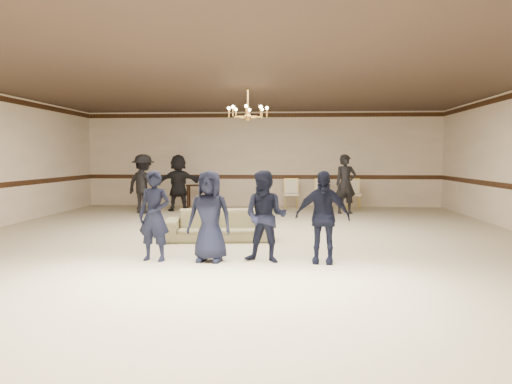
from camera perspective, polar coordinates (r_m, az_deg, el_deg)
room at (r=10.20m, az=-1.38°, el=3.52°), size 12.01×14.01×3.21m
chair_rail at (r=17.18m, az=0.72°, el=1.72°), size 12.00×0.02×0.14m
crown_molding at (r=17.22m, az=0.72°, el=8.65°), size 12.00×0.02×0.14m
chandelier at (r=11.26m, az=-0.93°, el=10.07°), size 0.94×0.94×0.89m
boy_a at (r=8.33m, az=-11.39°, el=-2.63°), size 0.59×0.44×1.47m
boy_b at (r=8.14m, az=-5.26°, el=-2.72°), size 0.77×0.56×1.47m
boy_c at (r=8.05m, az=1.09°, el=-2.79°), size 0.82×0.70×1.47m
boy_d at (r=8.06m, az=7.50°, el=-2.81°), size 0.90×0.47×1.47m
settee at (r=10.22m, az=-4.22°, el=-3.75°), size 2.19×1.05×0.62m
adult_left at (r=15.39m, az=-12.59°, el=0.90°), size 1.31×1.09×1.76m
adult_mid at (r=15.85m, az=-8.75°, el=1.04°), size 1.71×0.90×1.76m
adult_right at (r=15.16m, az=10.07°, el=0.89°), size 0.73×0.57×1.76m
banquet_chair_left at (r=16.42m, az=3.99°, el=-0.22°), size 0.49×0.49×0.96m
banquet_chair_mid at (r=16.46m, az=7.47°, el=-0.23°), size 0.47×0.47×0.96m
banquet_chair_right at (r=16.55m, az=10.93°, el=-0.25°), size 0.47×0.47×0.96m
console_table at (r=16.89m, az=-6.25°, el=-0.45°), size 0.92×0.40×0.76m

